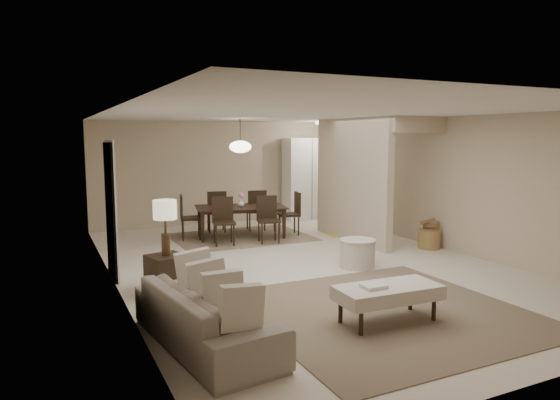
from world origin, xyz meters
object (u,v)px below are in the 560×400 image
dining_table (241,222)px  wicker_basket (429,239)px  pantry_cabinet (307,179)px  side_table (167,273)px  ottoman_bench (388,293)px  round_pouf (358,253)px  sofa (205,316)px

dining_table → wicker_basket: bearing=-29.6°
pantry_cabinet → side_table: size_ratio=4.09×
ottoman_bench → round_pouf: bearing=66.0°
pantry_cabinet → ottoman_bench: pantry_cabinet is taller
ottoman_bench → dining_table: bearing=89.5°
ottoman_bench → round_pouf: size_ratio=2.10×
sofa → dining_table: dining_table is taller
round_pouf → dining_table: bearing=104.7°
side_table → wicker_basket: bearing=5.9°
sofa → pantry_cabinet: bearing=-43.6°
side_table → wicker_basket: size_ratio=1.22×
side_table → round_pouf: bearing=-0.8°
ottoman_bench → round_pouf: (1.10, 2.21, -0.12)m
wicker_basket → dining_table: (-2.86, 2.56, 0.15)m
wicker_basket → ottoman_bench: bearing=-138.4°
sofa → side_table: bearing=-9.1°
sofa → round_pouf: 3.70m
pantry_cabinet → side_table: (-4.75, -4.68, -0.79)m
sofa → ottoman_bench: size_ratio=1.68×
sofa → round_pouf: bearing=-66.6°
side_table → round_pouf: 3.12m
pantry_cabinet → ottoman_bench: size_ratio=1.70×
round_pouf → pantry_cabinet: bearing=70.9°
wicker_basket → round_pouf: bearing=-164.3°
pantry_cabinet → round_pouf: size_ratio=3.57×
sofa → ottoman_bench: 2.09m
pantry_cabinet → wicker_basket: size_ratio=4.98×
pantry_cabinet → dining_table: bearing=-147.1°
ottoman_bench → wicker_basket: bearing=44.1°
round_pouf → wicker_basket: (2.04, 0.57, -0.05)m
pantry_cabinet → ottoman_bench: 7.48m
sofa → wicker_basket: 5.76m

